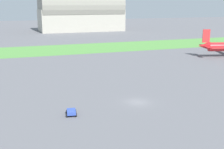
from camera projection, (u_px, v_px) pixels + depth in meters
ground_plane at (138, 102)px, 57.81m from camera, size 600.00×600.00×0.00m
grass_taxiway_strip at (66, 49)px, 124.30m from camera, size 360.00×28.00×0.08m
baggage_cart_near_gate at (71, 112)px, 50.99m from camera, size 2.11×2.63×0.90m
hangar_distant at (80, 10)px, 206.43m from camera, size 56.98×30.81×33.09m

